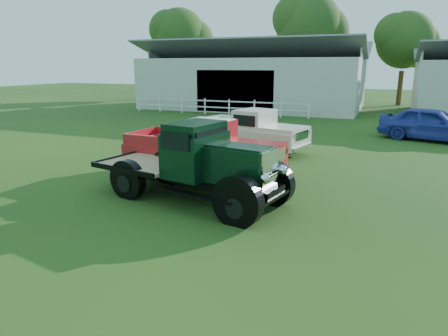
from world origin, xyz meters
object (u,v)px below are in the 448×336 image
at_px(vintage_flatbed, 193,162).
at_px(red_pickup, 203,149).
at_px(misc_car_blue, 432,124).
at_px(white_pickup, 253,131).

relative_size(vintage_flatbed, red_pickup, 1.03).
xyz_separation_m(red_pickup, misc_car_blue, (7.62, 10.49, -0.15)).
xyz_separation_m(vintage_flatbed, misc_car_blue, (6.96, 12.61, -0.27)).
height_order(vintage_flatbed, misc_car_blue, vintage_flatbed).
xyz_separation_m(red_pickup, white_pickup, (0.15, 4.73, -0.09)).
bearing_deg(vintage_flatbed, red_pickup, 118.32).
distance_m(vintage_flatbed, red_pickup, 2.22).
bearing_deg(red_pickup, misc_car_blue, 58.17).
relative_size(white_pickup, misc_car_blue, 1.00).
bearing_deg(misc_car_blue, red_pickup, 160.58).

